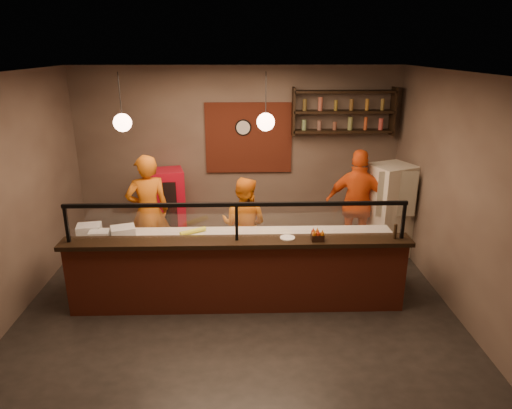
{
  "coord_description": "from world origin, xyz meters",
  "views": [
    {
      "loc": [
        0.1,
        -5.9,
        3.5
      ],
      "look_at": [
        0.27,
        0.3,
        1.35
      ],
      "focal_mm": 32.0,
      "sensor_mm": 36.0,
      "label": 1
    }
  ],
  "objects_px": {
    "cook_right": "(358,205)",
    "pizza_dough": "(276,234)",
    "fridge": "(389,211)",
    "red_cooler": "(168,206)",
    "pepper_mill": "(395,232)",
    "wall_clock": "(243,127)",
    "cook_mid": "(244,225)",
    "condiment_caddy": "(318,237)",
    "cook_left": "(148,212)"
  },
  "relations": [
    {
      "from": "cook_right",
      "to": "pizza_dough",
      "type": "relative_size",
      "value": 3.63
    },
    {
      "from": "pizza_dough",
      "to": "fridge",
      "type": "bearing_deg",
      "value": 30.14
    },
    {
      "from": "red_cooler",
      "to": "pepper_mill",
      "type": "relative_size",
      "value": 6.86
    },
    {
      "from": "wall_clock",
      "to": "cook_right",
      "type": "xyz_separation_m",
      "value": [
        1.95,
        -1.06,
        -1.15
      ]
    },
    {
      "from": "pepper_mill",
      "to": "fridge",
      "type": "bearing_deg",
      "value": 74.68
    },
    {
      "from": "cook_mid",
      "to": "pizza_dough",
      "type": "relative_size",
      "value": 3.03
    },
    {
      "from": "fridge",
      "to": "cook_right",
      "type": "bearing_deg",
      "value": 160.87
    },
    {
      "from": "pizza_dough",
      "to": "condiment_caddy",
      "type": "xyz_separation_m",
      "value": [
        0.51,
        -0.6,
        0.2
      ]
    },
    {
      "from": "cook_mid",
      "to": "cook_right",
      "type": "height_order",
      "value": "cook_right"
    },
    {
      "from": "condiment_caddy",
      "to": "fridge",
      "type": "bearing_deg",
      "value": 49.46
    },
    {
      "from": "pizza_dough",
      "to": "cook_mid",
      "type": "bearing_deg",
      "value": 125.2
    },
    {
      "from": "wall_clock",
      "to": "pepper_mill",
      "type": "xyz_separation_m",
      "value": [
        2.02,
        -2.78,
        -0.94
      ]
    },
    {
      "from": "cook_right",
      "to": "fridge",
      "type": "height_order",
      "value": "cook_right"
    },
    {
      "from": "red_cooler",
      "to": "cook_mid",
      "type": "bearing_deg",
      "value": -55.35
    },
    {
      "from": "wall_clock",
      "to": "cook_mid",
      "type": "distance_m",
      "value": 2.03
    },
    {
      "from": "condiment_caddy",
      "to": "red_cooler",
      "type": "bearing_deg",
      "value": 133.64
    },
    {
      "from": "cook_right",
      "to": "fridge",
      "type": "bearing_deg",
      "value": -159.17
    },
    {
      "from": "fridge",
      "to": "red_cooler",
      "type": "bearing_deg",
      "value": 146.65
    },
    {
      "from": "cook_mid",
      "to": "pepper_mill",
      "type": "relative_size",
      "value": 7.84
    },
    {
      "from": "fridge",
      "to": "pizza_dough",
      "type": "bearing_deg",
      "value": -172.82
    },
    {
      "from": "fridge",
      "to": "pepper_mill",
      "type": "xyz_separation_m",
      "value": [
        -0.48,
        -1.75,
        0.35
      ]
    },
    {
      "from": "fridge",
      "to": "cook_left",
      "type": "bearing_deg",
      "value": 161.25
    },
    {
      "from": "wall_clock",
      "to": "cook_right",
      "type": "distance_m",
      "value": 2.5
    },
    {
      "from": "cook_right",
      "to": "pepper_mill",
      "type": "bearing_deg",
      "value": 109.37
    },
    {
      "from": "wall_clock",
      "to": "cook_right",
      "type": "bearing_deg",
      "value": -28.63
    },
    {
      "from": "cook_left",
      "to": "cook_mid",
      "type": "relative_size",
      "value": 1.2
    },
    {
      "from": "pizza_dough",
      "to": "pepper_mill",
      "type": "bearing_deg",
      "value": -19.95
    },
    {
      "from": "cook_mid",
      "to": "condiment_caddy",
      "type": "relative_size",
      "value": 9.61
    },
    {
      "from": "cook_mid",
      "to": "pizza_dough",
      "type": "height_order",
      "value": "cook_mid"
    },
    {
      "from": "wall_clock",
      "to": "fridge",
      "type": "relative_size",
      "value": 0.18
    },
    {
      "from": "pizza_dough",
      "to": "pepper_mill",
      "type": "xyz_separation_m",
      "value": [
        1.56,
        -0.57,
        0.25
      ]
    },
    {
      "from": "condiment_caddy",
      "to": "pepper_mill",
      "type": "height_order",
      "value": "pepper_mill"
    },
    {
      "from": "cook_right",
      "to": "pizza_dough",
      "type": "height_order",
      "value": "cook_right"
    },
    {
      "from": "condiment_caddy",
      "to": "pepper_mill",
      "type": "xyz_separation_m",
      "value": [
        1.05,
        0.04,
        0.06
      ]
    },
    {
      "from": "wall_clock",
      "to": "fridge",
      "type": "bearing_deg",
      "value": -22.35
    },
    {
      "from": "red_cooler",
      "to": "pepper_mill",
      "type": "distance_m",
      "value": 4.26
    },
    {
      "from": "cook_left",
      "to": "cook_right",
      "type": "distance_m",
      "value": 3.52
    },
    {
      "from": "wall_clock",
      "to": "condiment_caddy",
      "type": "bearing_deg",
      "value": -70.92
    },
    {
      "from": "cook_mid",
      "to": "fridge",
      "type": "relative_size",
      "value": 0.97
    },
    {
      "from": "cook_left",
      "to": "pepper_mill",
      "type": "height_order",
      "value": "cook_left"
    },
    {
      "from": "wall_clock",
      "to": "red_cooler",
      "type": "xyz_separation_m",
      "value": [
        -1.41,
        -0.31,
        -1.41
      ]
    },
    {
      "from": "cook_left",
      "to": "condiment_caddy",
      "type": "relative_size",
      "value": 11.54
    },
    {
      "from": "wall_clock",
      "to": "cook_mid",
      "type": "bearing_deg",
      "value": -90.03
    },
    {
      "from": "fridge",
      "to": "wall_clock",
      "type": "bearing_deg",
      "value": 134.69
    },
    {
      "from": "red_cooler",
      "to": "pizza_dough",
      "type": "xyz_separation_m",
      "value": [
        1.88,
        -1.9,
        0.21
      ]
    },
    {
      "from": "wall_clock",
      "to": "pizza_dough",
      "type": "bearing_deg",
      "value": -78.2
    },
    {
      "from": "red_cooler",
      "to": "condiment_caddy",
      "type": "bearing_deg",
      "value": -60.32
    },
    {
      "from": "cook_right",
      "to": "red_cooler",
      "type": "distance_m",
      "value": 3.46
    },
    {
      "from": "wall_clock",
      "to": "pizza_dough",
      "type": "xyz_separation_m",
      "value": [
        0.46,
        -2.21,
        -1.19
      ]
    },
    {
      "from": "cook_left",
      "to": "pepper_mill",
      "type": "distance_m",
      "value": 3.87
    }
  ]
}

